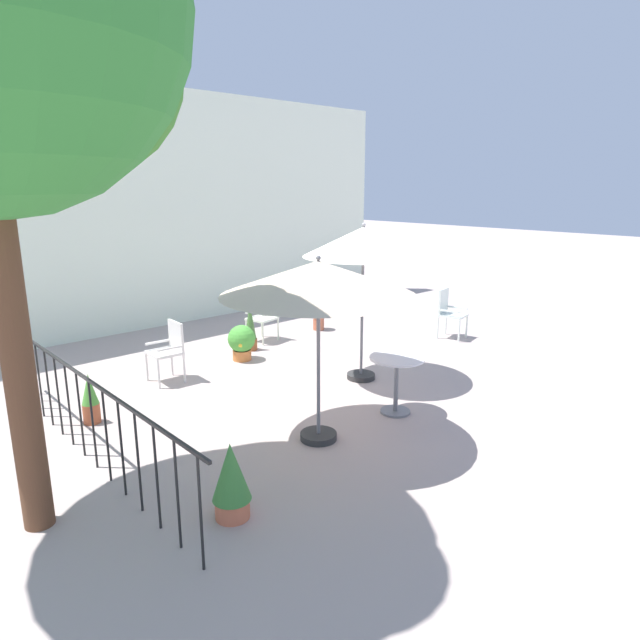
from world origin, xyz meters
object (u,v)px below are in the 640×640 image
at_px(patio_umbrella_1, 318,280).
at_px(potted_plant_0, 319,314).
at_px(patio_umbrella_0, 363,243).
at_px(potted_plant_4, 231,479).
at_px(potted_plant_2, 250,327).
at_px(cafe_table_0, 396,374).
at_px(patio_chair_2, 449,310).
at_px(patio_chair_0, 265,315).
at_px(potted_plant_3, 242,341).
at_px(patio_chair_1, 169,347).
at_px(potted_plant_1, 90,399).

bearing_deg(patio_umbrella_1, potted_plant_0, 47.53).
distance_m(patio_umbrella_0, potted_plant_4, 4.34).
xyz_separation_m(patio_umbrella_1, potted_plant_0, (3.45, 3.77, -1.60)).
bearing_deg(potted_plant_2, patio_umbrella_1, -113.62).
relative_size(cafe_table_0, patio_chair_2, 0.80).
height_order(patio_chair_0, potted_plant_2, potted_plant_2).
xyz_separation_m(potted_plant_3, potted_plant_4, (-2.73, -3.79, 0.04)).
bearing_deg(potted_plant_2, patio_chair_1, -165.24).
bearing_deg(patio_chair_0, cafe_table_0, -102.04).
bearing_deg(potted_plant_3, patio_chair_1, -175.66).
bearing_deg(potted_plant_1, patio_chair_2, -6.08).
bearing_deg(cafe_table_0, patio_umbrella_0, 62.71).
bearing_deg(potted_plant_0, patio_umbrella_1, -132.47).
distance_m(cafe_table_0, potted_plant_4, 2.99).
bearing_deg(patio_chair_0, potted_plant_1, -158.11).
bearing_deg(patio_umbrella_0, patio_chair_2, 8.85).
height_order(cafe_table_0, potted_plant_2, potted_plant_2).
xyz_separation_m(patio_umbrella_0, potted_plant_0, (1.53, 2.66, -1.78)).
bearing_deg(patio_chair_1, potted_plant_1, -153.51).
relative_size(potted_plant_1, potted_plant_3, 1.06).
distance_m(patio_umbrella_0, patio_chair_0, 3.23).
relative_size(patio_chair_0, potted_plant_1, 1.29).
bearing_deg(potted_plant_1, patio_umbrella_1, -51.74).
bearing_deg(potted_plant_0, potted_plant_4, -139.16).
height_order(potted_plant_0, potted_plant_4, potted_plant_4).
distance_m(cafe_table_0, potted_plant_3, 3.28).
relative_size(patio_chair_1, potted_plant_2, 1.02).
bearing_deg(potted_plant_4, patio_chair_2, 18.61).
height_order(patio_chair_1, potted_plant_3, patio_chair_1).
distance_m(cafe_table_0, potted_plant_1, 3.94).
distance_m(patio_umbrella_1, potted_plant_4, 2.35).
bearing_deg(potted_plant_1, patio_chair_1, 26.49).
bearing_deg(cafe_table_0, patio_umbrella_1, 175.07).
height_order(patio_umbrella_1, patio_chair_0, patio_umbrella_1).
distance_m(potted_plant_0, potted_plant_3, 2.45).
relative_size(cafe_table_0, patio_chair_1, 0.83).
bearing_deg(patio_umbrella_0, cafe_table_0, -117.29).
relative_size(potted_plant_0, potted_plant_3, 0.95).
relative_size(patio_chair_0, potted_plant_0, 1.44).
bearing_deg(potted_plant_2, patio_umbrella_0, -81.28).
bearing_deg(cafe_table_0, potted_plant_4, -169.88).
distance_m(patio_umbrella_1, potted_plant_2, 4.15).
bearing_deg(patio_chair_1, potted_plant_2, 14.76).
bearing_deg(patio_chair_0, patio_chair_2, -39.55).
bearing_deg(patio_chair_1, potted_plant_4, -109.80).
bearing_deg(patio_chair_1, patio_umbrella_1, -84.02).
relative_size(patio_chair_1, potted_plant_4, 1.26).
bearing_deg(patio_umbrella_0, potted_plant_4, -153.90).
bearing_deg(potted_plant_0, patio_chair_2, -55.70).
relative_size(patio_umbrella_0, patio_umbrella_1, 1.09).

